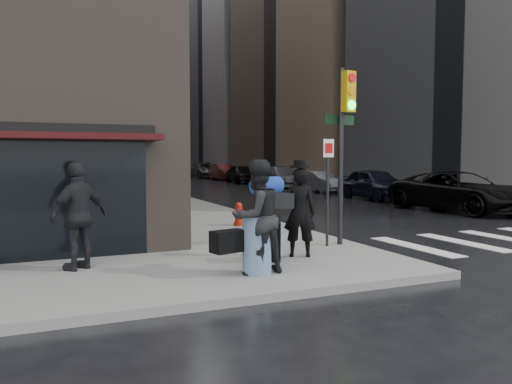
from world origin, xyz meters
TOP-DOWN VIEW (x-y plane):
  - ground at (0.00, 0.00)m, footprint 140.00×140.00m
  - sidewalk_left at (0.00, 27.00)m, footprint 4.00×50.00m
  - sidewalk_right at (13.50, 27.00)m, footprint 3.00×50.00m
  - bldg_right_far at (26.00, 58.00)m, footprint 22.00×20.00m
  - bldg_distant at (6.00, 78.00)m, footprint 40.00×12.00m
  - man_overcoat at (-0.25, 0.33)m, footprint 1.39×0.91m
  - man_jeans at (-1.55, -0.72)m, footprint 1.50×1.01m
  - man_greycoat at (-4.45, 0.90)m, footprint 1.26×1.06m
  - traffic_light at (1.48, 1.21)m, footprint 1.03×0.56m
  - fire_hydrant at (0.44, 5.36)m, footprint 0.41×0.31m
  - parked_car_0 at (10.70, 6.71)m, footprint 3.33×6.22m
  - parked_car_1 at (10.99, 12.83)m, footprint 2.21×4.98m
  - parked_car_2 at (11.25, 18.96)m, footprint 1.70×4.15m
  - parked_car_3 at (11.51, 25.08)m, footprint 2.29×5.43m
  - parked_car_4 at (10.62, 31.20)m, footprint 2.30×4.89m
  - parked_car_5 at (11.13, 37.32)m, footprint 1.74×4.73m
  - parked_car_6 at (11.16, 43.44)m, footprint 2.77×5.97m

SIDE VIEW (x-z plane):
  - ground at x=0.00m, z-range 0.00..0.00m
  - sidewalk_left at x=0.00m, z-range 0.00..0.15m
  - sidewalk_right at x=13.50m, z-range 0.00..0.15m
  - fire_hydrant at x=0.44m, z-range 0.11..0.83m
  - parked_car_2 at x=11.25m, z-range 0.00..1.34m
  - parked_car_5 at x=11.13m, z-range 0.00..1.55m
  - parked_car_3 at x=11.51m, z-range 0.00..1.57m
  - parked_car_4 at x=10.62m, z-range 0.00..1.62m
  - parked_car_6 at x=11.16m, z-range 0.00..1.66m
  - parked_car_0 at x=10.70m, z-range 0.00..1.66m
  - parked_car_1 at x=10.99m, z-range 0.00..1.66m
  - man_overcoat at x=-0.25m, z-range -0.02..2.05m
  - man_greycoat at x=-4.45m, z-range 0.15..2.17m
  - man_jeans at x=-1.55m, z-range 0.15..2.21m
  - traffic_light at x=1.48m, z-range 0.76..4.95m
  - bldg_right_far at x=26.00m, z-range 0.00..25.00m
  - bldg_distant at x=6.00m, z-range 0.00..32.00m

